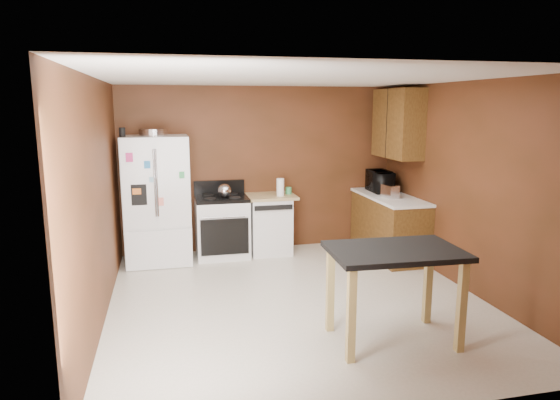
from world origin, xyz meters
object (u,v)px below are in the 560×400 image
object	(u,v)px
kettle	(224,191)
microwave	(380,182)
paper_towel	(280,187)
toaster	(390,191)
roasting_pan	(153,132)
gas_range	(222,226)
pen_cup	(122,132)
dishwasher	(269,223)
green_canister	(288,191)
island	(394,263)
refrigerator	(157,200)

from	to	relation	value
kettle	microwave	size ratio (longest dim) A/B	0.38
paper_towel	toaster	world-z (taller)	paper_towel
roasting_pan	gas_range	world-z (taller)	roasting_pan
pen_cup	dishwasher	world-z (taller)	pen_cup
green_canister	island	world-z (taller)	green_canister
microwave	dishwasher	xyz separation A→B (m)	(-1.72, 0.14, -0.59)
kettle	green_canister	world-z (taller)	kettle
green_canister	gas_range	size ratio (longest dim) A/B	0.09
refrigerator	gas_range	size ratio (longest dim) A/B	1.64
green_canister	gas_range	world-z (taller)	gas_range
toaster	island	xyz separation A→B (m)	(-1.10, -2.46, -0.22)
green_canister	refrigerator	world-z (taller)	refrigerator
green_canister	toaster	xyz separation A→B (m)	(1.34, -0.69, 0.05)
paper_towel	refrigerator	world-z (taller)	refrigerator
dishwasher	island	world-z (taller)	island
roasting_pan	paper_towel	bearing A→B (deg)	-0.64
kettle	dishwasher	distance (m)	0.88
refrigerator	pen_cup	bearing A→B (deg)	-163.67
roasting_pan	green_canister	size ratio (longest dim) A/B	3.87
dishwasher	gas_range	bearing A→B (deg)	-178.06
paper_towel	green_canister	distance (m)	0.24
kettle	island	bearing A→B (deg)	-67.68
roasting_pan	island	distance (m)	3.88
dishwasher	microwave	bearing A→B (deg)	-4.58
kettle	refrigerator	bearing A→B (deg)	178.50
pen_cup	paper_towel	xyz separation A→B (m)	(2.19, 0.10, -0.84)
roasting_pan	microwave	distance (m)	3.46
roasting_pan	toaster	size ratio (longest dim) A/B	1.55
green_canister	gas_range	xyz separation A→B (m)	(-1.03, -0.07, -0.48)
toaster	gas_range	xyz separation A→B (m)	(-2.37, 0.62, -0.53)
roasting_pan	paper_towel	xyz separation A→B (m)	(1.79, -0.02, -0.83)
island	gas_range	bearing A→B (deg)	112.35
toaster	microwave	distance (m)	0.51
paper_towel	dishwasher	xyz separation A→B (m)	(-0.15, 0.11, -0.57)
roasting_pan	paper_towel	size ratio (longest dim) A/B	1.50
microwave	dishwasher	world-z (taller)	microwave
refrigerator	dishwasher	world-z (taller)	refrigerator
toaster	roasting_pan	bearing A→B (deg)	160.60
paper_towel	kettle	bearing A→B (deg)	-179.94
roasting_pan	gas_range	xyz separation A→B (m)	(0.92, 0.06, -1.39)
paper_towel	pen_cup	bearing A→B (deg)	-177.47
refrigerator	paper_towel	bearing A→B (deg)	-0.77
paper_towel	gas_range	size ratio (longest dim) A/B	0.24
pen_cup	microwave	world-z (taller)	pen_cup
pen_cup	island	bearing A→B (deg)	-48.25
pen_cup	green_canister	xyz separation A→B (m)	(2.35, 0.25, -0.92)
microwave	island	xyz separation A→B (m)	(-1.17, -2.97, -0.28)
roasting_pan	microwave	bearing A→B (deg)	-0.84
gas_range	island	xyz separation A→B (m)	(1.27, -3.08, 0.31)
roasting_pan	microwave	size ratio (longest dim) A/B	0.73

